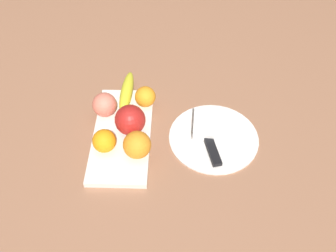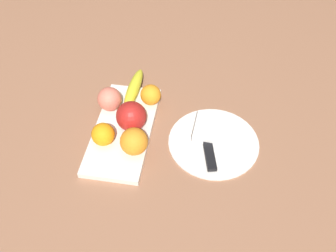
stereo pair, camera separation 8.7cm
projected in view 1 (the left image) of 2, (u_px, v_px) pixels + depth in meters
name	position (u px, v px, depth m)	size (l,w,h in m)	color
ground_plane	(115.00, 145.00, 1.02)	(2.40, 2.40, 0.00)	#956348
fruit_tray	(122.00, 134.00, 1.04)	(0.34, 0.16, 0.02)	white
apple	(130.00, 120.00, 1.00)	(0.08, 0.08, 0.08)	#B0201C
banana	(127.00, 92.00, 1.11)	(0.18, 0.03, 0.03)	yellow
orange_near_apple	(145.00, 97.00, 1.08)	(0.06, 0.06, 0.06)	orange
orange_near_banana	(137.00, 145.00, 0.95)	(0.07, 0.07, 0.07)	orange
orange_center	(104.00, 141.00, 0.97)	(0.06, 0.06, 0.06)	orange
peach	(105.00, 105.00, 1.05)	(0.07, 0.07, 0.07)	#E97760
dinner_plate	(214.00, 137.00, 1.03)	(0.25, 0.25, 0.01)	white
folded_napkin	(214.00, 125.00, 1.04)	(0.10, 0.11, 0.02)	white
knife	(211.00, 147.00, 1.00)	(0.18, 0.06, 0.01)	silver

